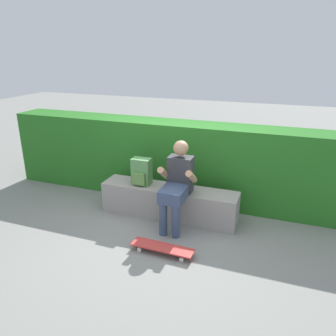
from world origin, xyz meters
name	(u,v)px	position (x,y,z in m)	size (l,w,h in m)	color
ground_plane	(160,227)	(0.00, 0.00, 0.00)	(24.00, 24.00, 0.00)	gray
bench_main	(169,202)	(0.00, 0.36, 0.24)	(2.05, 0.43, 0.47)	gray
person_skater	(177,182)	(0.20, 0.15, 0.67)	(0.49, 0.62, 1.22)	#333338
skateboard_near_person	(162,248)	(0.25, -0.57, 0.07)	(0.81, 0.22, 0.09)	#BC3833
backpack_on_bench	(141,172)	(-0.43, 0.35, 0.66)	(0.28, 0.23, 0.40)	#51894C
hedge_row	(169,160)	(-0.26, 1.09, 0.64)	(5.70, 0.58, 1.29)	#24681F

